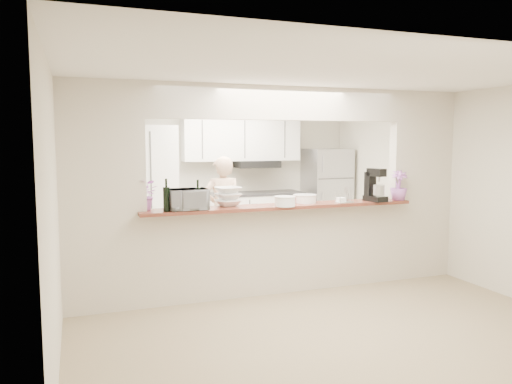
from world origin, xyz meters
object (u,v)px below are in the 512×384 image
toaster_oven (188,199)px  person (222,210)px  stand_mixer (375,186)px  refrigerator (327,195)px

toaster_oven → person: (0.90, 1.74, -0.40)m
stand_mixer → toaster_oven: bearing=179.1°
refrigerator → person: bearing=-156.4°
toaster_oven → person: bearing=60.5°
refrigerator → person: refrigerator is taller
stand_mixer → person: person is taller
stand_mixer → person: 2.37m
refrigerator → toaster_oven: refrigerator is taller
toaster_oven → stand_mixer: stand_mixer is taller
refrigerator → toaster_oven: (-3.20, -2.75, 0.36)m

